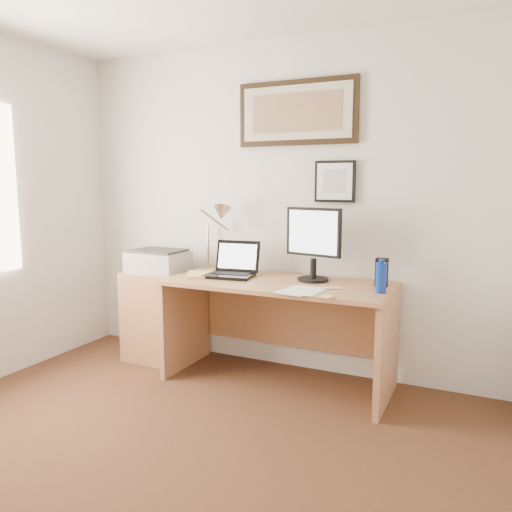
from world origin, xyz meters
The scene contains 18 objects.
floor centered at (0.00, 0.00, 0.00)m, with size 4.00×4.00×0.00m, color #452818.
wall_back centered at (0.00, 2.00, 1.25)m, with size 3.50×0.02×2.50m, color silver.
side_cabinet centered at (-0.92, 1.68, 0.36)m, with size 0.50×0.40×0.73m, color #9E6A42.
water_bottle centered at (0.88, 1.57, 0.85)m, with size 0.07×0.07×0.19m, color #0B2A95.
bottle_cap centered at (0.88, 1.57, 0.95)m, with size 0.03×0.03×0.02m, color #0B2A95.
speaker centered at (0.85, 1.78, 0.84)m, with size 0.08×0.07×0.19m, color black.
paper_sheet_a centered at (0.38, 1.40, 0.75)m, with size 0.20×0.29×0.00m, color white.
paper_sheet_b centered at (0.44, 1.42, 0.75)m, with size 0.20×0.28×0.00m, color white.
sticky_pad centered at (0.61, 1.30, 0.76)m, with size 0.07×0.07×0.01m, color #E1D16A.
marker_pen centered at (0.57, 1.54, 0.76)m, with size 0.02×0.02×0.14m, color white.
book centered at (-0.54, 1.53, 0.76)m, with size 0.20×0.27×0.02m, color #EECA70.
desk centered at (0.15, 1.72, 0.51)m, with size 1.60×0.70×0.75m.
laptop centered at (-0.23, 1.67, 0.81)m, with size 0.37×0.33×0.26m.
lcd_monitor centered at (0.37, 1.75, 1.04)m, with size 0.42×0.22×0.52m.
printer centered at (-0.92, 1.69, 0.82)m, with size 0.44×0.34×0.18m.
desk_lamp centered at (-0.41, 1.81, 1.19)m, with size 0.29×0.27×0.53m.
picture_large centered at (0.15, 1.97, 1.95)m, with size 0.92×0.04×0.47m.
picture_small centered at (0.45, 1.97, 1.45)m, with size 0.30×0.03×0.30m.
Camera 1 is at (1.49, -1.56, 1.44)m, focal length 35.00 mm.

